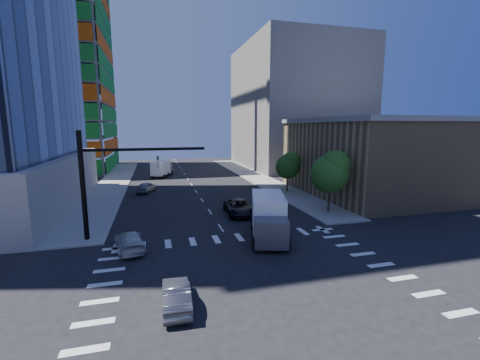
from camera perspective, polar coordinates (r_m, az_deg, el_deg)
name	(u,v)px	position (r m, az deg, el deg)	size (l,w,h in m)	color
ground	(262,289)	(19.92, 3.95, -18.77)	(160.00, 160.00, 0.00)	black
road_markings	(262,289)	(19.92, 3.95, -18.76)	(20.00, 20.00, 0.01)	silver
sidewalk_ne	(256,177)	(60.19, 2.83, 0.49)	(5.00, 60.00, 0.15)	gray
sidewalk_nw	(114,183)	(57.73, -21.52, -0.55)	(5.00, 60.00, 0.15)	gray
construction_building	(42,53)	(82.83, -31.73, 18.65)	(25.16, 34.50, 70.60)	slate
commercial_building	(379,156)	(49.54, 23.51, 3.90)	(20.50, 22.50, 10.60)	#917C54
bg_building_ne	(295,107)	(78.87, 9.78, 12.62)	(24.00, 30.00, 28.00)	slate
signal_mast_nw	(102,175)	(28.66, -23.33, 0.80)	(10.20, 0.40, 9.00)	black
tree_south	(332,171)	(35.93, 15.96, 1.51)	(4.16, 4.16, 6.82)	#382316
tree_north	(289,165)	(46.74, 8.68, 2.65)	(3.54, 3.52, 5.78)	#382316
car_nb_far	(239,207)	(34.85, -0.25, -4.89)	(2.62, 5.69, 1.58)	black
car_sb_near	(130,241)	(26.62, -19.05, -10.20)	(1.96, 4.83, 1.40)	beige
car_sb_mid	(147,187)	(48.56, -16.28, -1.22)	(1.80, 4.48, 1.53)	gray
car_sb_cross	(176,295)	(18.20, -11.24, -19.45)	(1.41, 4.05, 1.33)	#4D4D52
box_truck_near	(269,221)	(27.39, 5.14, -7.21)	(4.69, 7.37, 3.58)	black
box_truck_far	(163,170)	(62.90, -13.60, 1.77)	(4.39, 6.22, 3.00)	black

